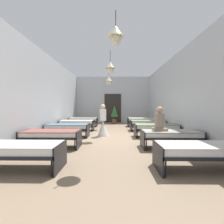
# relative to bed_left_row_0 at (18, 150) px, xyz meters

# --- Properties ---
(ground_plane) EXTENTS (6.68, 13.62, 0.10)m
(ground_plane) POSITION_rel_bed_left_row_0_xyz_m (1.99, 3.80, -0.49)
(ground_plane) COLOR #8C755B
(room_shell) EXTENTS (6.48, 13.22, 3.85)m
(room_shell) POSITION_rel_bed_left_row_0_xyz_m (1.99, 5.15, 1.49)
(room_shell) COLOR silver
(room_shell) RESTS_ON ground
(bed_left_row_0) EXTENTS (1.90, 0.84, 0.57)m
(bed_left_row_0) POSITION_rel_bed_left_row_0_xyz_m (0.00, 0.00, 0.00)
(bed_left_row_0) COLOR black
(bed_left_row_0) RESTS_ON ground
(bed_right_row_0) EXTENTS (1.90, 0.84, 0.57)m
(bed_right_row_0) POSITION_rel_bed_left_row_0_xyz_m (3.98, 0.00, 0.00)
(bed_right_row_0) COLOR black
(bed_right_row_0) RESTS_ON ground
(bed_left_row_1) EXTENTS (1.90, 0.84, 0.57)m
(bed_left_row_1) POSITION_rel_bed_left_row_0_xyz_m (0.00, 1.90, 0.00)
(bed_left_row_1) COLOR black
(bed_left_row_1) RESTS_ON ground
(bed_right_row_1) EXTENTS (1.90, 0.84, 0.57)m
(bed_right_row_1) POSITION_rel_bed_left_row_0_xyz_m (3.98, 1.90, 0.00)
(bed_right_row_1) COLOR black
(bed_right_row_1) RESTS_ON ground
(bed_left_row_2) EXTENTS (1.90, 0.84, 0.57)m
(bed_left_row_2) POSITION_rel_bed_left_row_0_xyz_m (0.00, 3.80, 0.00)
(bed_left_row_2) COLOR black
(bed_left_row_2) RESTS_ON ground
(bed_right_row_2) EXTENTS (1.90, 0.84, 0.57)m
(bed_right_row_2) POSITION_rel_bed_left_row_0_xyz_m (3.98, 3.80, 0.00)
(bed_right_row_2) COLOR black
(bed_right_row_2) RESTS_ON ground
(bed_left_row_3) EXTENTS (1.90, 0.84, 0.57)m
(bed_left_row_3) POSITION_rel_bed_left_row_0_xyz_m (0.00, 5.70, 0.00)
(bed_left_row_3) COLOR black
(bed_left_row_3) RESTS_ON ground
(bed_right_row_3) EXTENTS (1.90, 0.84, 0.57)m
(bed_right_row_3) POSITION_rel_bed_left_row_0_xyz_m (3.98, 5.70, 0.00)
(bed_right_row_3) COLOR black
(bed_right_row_3) RESTS_ON ground
(bed_left_row_4) EXTENTS (1.90, 0.84, 0.57)m
(bed_left_row_4) POSITION_rel_bed_left_row_0_xyz_m (0.00, 7.60, 0.00)
(bed_left_row_4) COLOR black
(bed_left_row_4) RESTS_ON ground
(bed_right_row_4) EXTENTS (1.90, 0.84, 0.57)m
(bed_right_row_4) POSITION_rel_bed_left_row_0_xyz_m (3.98, 7.60, 0.00)
(bed_right_row_4) COLOR black
(bed_right_row_4) RESTS_ON ground
(nurse_near_aisle) EXTENTS (0.52, 0.52, 1.49)m
(nurse_near_aisle) POSITION_rel_bed_left_row_0_xyz_m (1.58, 4.08, 0.09)
(nurse_near_aisle) COLOR white
(nurse_near_aisle) RESTS_ON ground
(patient_seated_primary) EXTENTS (0.44, 0.44, 0.80)m
(patient_seated_primary) POSITION_rel_bed_left_row_0_xyz_m (3.63, 1.98, 0.43)
(patient_seated_primary) COLOR gray
(patient_seated_primary) RESTS_ON bed_right_row_1
(potted_plant) EXTENTS (0.53, 0.53, 1.44)m
(potted_plant) POSITION_rel_bed_left_row_0_xyz_m (2.12, 9.16, 0.43)
(potted_plant) COLOR brown
(potted_plant) RESTS_ON ground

